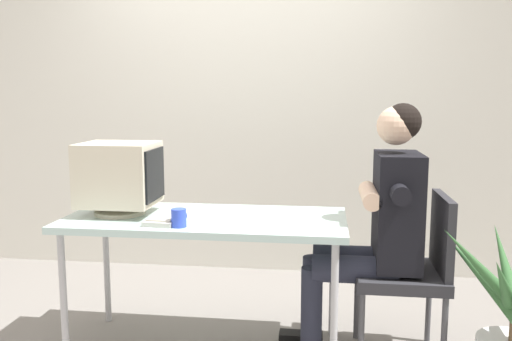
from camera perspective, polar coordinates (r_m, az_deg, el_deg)
The scene contains 7 objects.
wall_back at distance 4.11m, azimuth 2.99°, elevation 9.95°, with size 8.00×0.10×3.00m, color silver.
desk at distance 2.85m, azimuth -5.39°, elevation -5.94°, with size 1.47×0.66×0.73m.
crt_monitor at distance 2.94m, azimuth -14.34°, elevation -0.47°, with size 0.40×0.34×0.38m.
keyboard at distance 2.84m, azimuth -8.91°, elevation -4.64°, with size 0.18×0.47×0.03m.
office_chair at distance 2.89m, azimuth 16.30°, elevation -9.69°, with size 0.45×0.45×0.87m.
person_seated at distance 2.81m, azimuth 12.59°, elevation -5.50°, with size 0.71×0.57×1.33m.
desk_mug at distance 2.63m, azimuth -8.21°, elevation -4.99°, with size 0.07×0.08×0.09m.
Camera 1 is at (0.62, -2.69, 1.37)m, focal length 37.52 mm.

